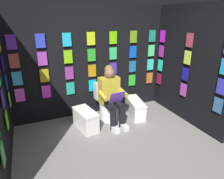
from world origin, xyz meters
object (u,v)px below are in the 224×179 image
Objects in this scene: person_reading at (112,95)px; comic_longbox_near at (86,119)px; toilet at (107,104)px; comic_longbox_far at (135,108)px.

person_reading reaches higher than comic_longbox_near.
toilet is at bearing -90.53° from person_reading.
comic_longbox_far is (-1.16, -0.11, -0.01)m from comic_longbox_near.
comic_longbox_far is at bearing 175.08° from comic_longbox_near.
toilet is 0.65× the size of person_reading.
person_reading is at bearing 171.68° from comic_longbox_near.
person_reading is (-0.01, 0.23, 0.27)m from toilet.
toilet reaches higher than comic_longbox_far.
toilet is 0.65m from comic_longbox_far.
person_reading is at bearing 19.55° from comic_longbox_far.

